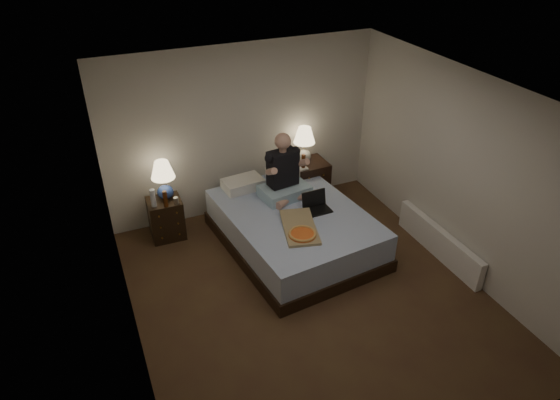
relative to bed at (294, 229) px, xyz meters
name	(u,v)px	position (x,y,z in m)	size (l,w,h in m)	color
floor	(309,296)	(-0.25, -1.00, -0.28)	(4.00, 4.50, 0.00)	brown
ceiling	(318,97)	(-0.25, -1.00, 2.22)	(4.00, 4.50, 0.00)	white
wall_back	(243,131)	(-0.25, 1.25, 0.97)	(4.00, 2.50, 0.00)	silver
wall_front	(452,362)	(-0.25, -3.25, 0.97)	(4.00, 2.50, 0.00)	silver
wall_left	(123,253)	(-2.25, -1.00, 0.97)	(4.50, 2.50, 0.00)	silver
wall_right	(461,173)	(1.75, -1.00, 0.97)	(4.50, 2.50, 0.00)	silver
bed	(294,229)	(0.00, 0.00, 0.00)	(1.65, 2.21, 0.55)	#5E7FBC
nightstand_left	(166,218)	(-1.54, 0.91, 0.02)	(0.45, 0.41, 0.59)	black
nightstand_right	(309,182)	(0.69, 0.98, 0.06)	(0.52, 0.47, 0.68)	black
lamp_left	(164,180)	(-1.50, 0.96, 0.59)	(0.32, 0.32, 0.56)	#2A469C
lamp_right	(304,145)	(0.62, 1.03, 0.68)	(0.32, 0.32, 0.56)	gray
water_bottle	(153,198)	(-1.69, 0.81, 0.44)	(0.07, 0.07, 0.25)	white
soda_can	(176,201)	(-1.40, 0.75, 0.36)	(0.07, 0.07, 0.10)	beige
beer_bottle_left	(165,199)	(-1.54, 0.75, 0.43)	(0.06, 0.06, 0.23)	#4F240B
beer_bottle_right	(303,161)	(0.52, 0.84, 0.52)	(0.06, 0.06, 0.23)	#51240B
person	(285,167)	(0.04, 0.42, 0.74)	(0.66, 0.52, 0.93)	black
laptop	(318,203)	(0.29, -0.11, 0.40)	(0.34, 0.28, 0.24)	black
pizza_box	(302,235)	(-0.16, -0.57, 0.32)	(0.40, 0.76, 0.08)	tan
radiator	(439,242)	(1.68, -0.95, -0.08)	(0.10, 1.60, 0.40)	white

